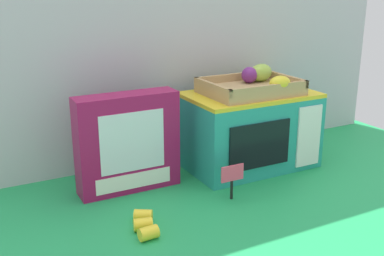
% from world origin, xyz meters
% --- Properties ---
extents(ground_plane, '(1.70, 1.70, 0.00)m').
position_xyz_m(ground_plane, '(0.00, 0.00, 0.00)').
color(ground_plane, '#219E54').
rests_on(ground_plane, ground).
extents(display_back_panel, '(1.61, 0.03, 0.69)m').
position_xyz_m(display_back_panel, '(0.00, 0.19, 0.34)').
color(display_back_panel, '#B7BABF').
rests_on(display_back_panel, ground).
extents(toy_microwave, '(0.41, 0.26, 0.24)m').
position_xyz_m(toy_microwave, '(0.14, -0.01, 0.12)').
color(toy_microwave, teal).
rests_on(toy_microwave, ground).
extents(food_groups_crate, '(0.29, 0.21, 0.08)m').
position_xyz_m(food_groups_crate, '(0.15, -0.01, 0.27)').
color(food_groups_crate, tan).
rests_on(food_groups_crate, toy_microwave).
extents(cookie_set_box, '(0.29, 0.08, 0.28)m').
position_xyz_m(cookie_set_box, '(-0.27, 0.00, 0.14)').
color(cookie_set_box, '#99144C').
rests_on(cookie_set_box, ground).
extents(price_sign, '(0.07, 0.01, 0.10)m').
position_xyz_m(price_sign, '(-0.04, -0.20, 0.07)').
color(price_sign, black).
rests_on(price_sign, ground).
extents(loose_toy_banana, '(0.07, 0.13, 0.03)m').
position_xyz_m(loose_toy_banana, '(-0.32, -0.25, 0.02)').
color(loose_toy_banana, yellow).
rests_on(loose_toy_banana, ground).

